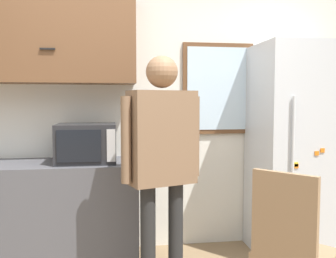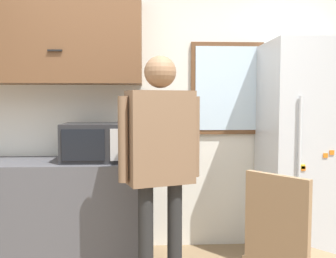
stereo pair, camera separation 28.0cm
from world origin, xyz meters
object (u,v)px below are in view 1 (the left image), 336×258
Objects in this scene: person at (162,149)px; chair at (290,242)px; microwave at (86,143)px; refrigerator at (294,150)px.

person reaches higher than chair.
microwave is 0.29× the size of person.
microwave is at bearing 9.93° from chair.
chair is (0.74, -0.52, -0.53)m from person.
refrigerator reaches higher than person.
chair is at bearing -39.43° from microwave.
microwave is at bearing 117.08° from person.
person is at bearing -157.50° from refrigerator.
person is at bearing -44.20° from microwave.
microwave is 1.86m from refrigerator.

